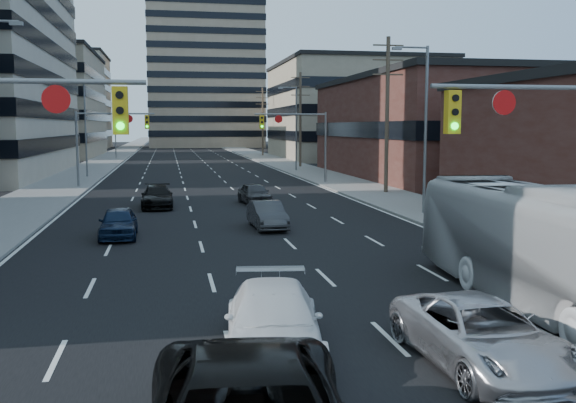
# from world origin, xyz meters

# --- Properties ---
(road_surface) EXTENTS (18.00, 300.00, 0.02)m
(road_surface) POSITION_xyz_m (0.00, 130.00, 0.01)
(road_surface) COLOR black
(road_surface) RESTS_ON ground
(sidewalk_left) EXTENTS (5.00, 300.00, 0.15)m
(sidewalk_left) POSITION_xyz_m (-11.50, 130.00, 0.07)
(sidewalk_left) COLOR slate
(sidewalk_left) RESTS_ON ground
(sidewalk_right) EXTENTS (5.00, 300.00, 0.15)m
(sidewalk_right) POSITION_xyz_m (11.50, 130.00, 0.07)
(sidewalk_right) COLOR slate
(sidewalk_right) RESTS_ON ground
(office_left_far) EXTENTS (20.00, 30.00, 16.00)m
(office_left_far) POSITION_xyz_m (-24.00, 100.00, 8.00)
(office_left_far) COLOR gray
(office_left_far) RESTS_ON ground
(storefront_right_mid) EXTENTS (20.00, 30.00, 9.00)m
(storefront_right_mid) POSITION_xyz_m (24.00, 50.00, 4.50)
(storefront_right_mid) COLOR #472119
(storefront_right_mid) RESTS_ON ground
(office_right_far) EXTENTS (22.00, 28.00, 14.00)m
(office_right_far) POSITION_xyz_m (25.00, 88.00, 7.00)
(office_right_far) COLOR gray
(office_right_far) RESTS_ON ground
(apartment_tower) EXTENTS (26.00, 26.00, 58.00)m
(apartment_tower) POSITION_xyz_m (6.00, 150.00, 29.00)
(apartment_tower) COLOR gray
(apartment_tower) RESTS_ON ground
(bg_block_left) EXTENTS (24.00, 24.00, 20.00)m
(bg_block_left) POSITION_xyz_m (-28.00, 140.00, 10.00)
(bg_block_left) COLOR #ADA089
(bg_block_left) RESTS_ON ground
(bg_block_right) EXTENTS (22.00, 22.00, 12.00)m
(bg_block_right) POSITION_xyz_m (32.00, 130.00, 6.00)
(bg_block_right) COLOR gray
(bg_block_right) RESTS_ON ground
(signal_near_right) EXTENTS (6.59, 0.33, 6.00)m
(signal_near_right) POSITION_xyz_m (7.45, 8.00, 4.33)
(signal_near_right) COLOR slate
(signal_near_right) RESTS_ON ground
(signal_far_left) EXTENTS (6.09, 0.33, 6.00)m
(signal_far_left) POSITION_xyz_m (-7.68, 45.00, 4.30)
(signal_far_left) COLOR slate
(signal_far_left) RESTS_ON ground
(signal_far_right) EXTENTS (6.09, 0.33, 6.00)m
(signal_far_right) POSITION_xyz_m (7.68, 45.00, 4.30)
(signal_far_right) COLOR slate
(signal_far_right) RESTS_ON ground
(utility_pole_block) EXTENTS (2.20, 0.28, 11.00)m
(utility_pole_block) POSITION_xyz_m (12.20, 36.00, 5.78)
(utility_pole_block) COLOR #4C3D2D
(utility_pole_block) RESTS_ON ground
(utility_pole_midblock) EXTENTS (2.20, 0.28, 11.00)m
(utility_pole_midblock) POSITION_xyz_m (12.20, 66.00, 5.78)
(utility_pole_midblock) COLOR #4C3D2D
(utility_pole_midblock) RESTS_ON ground
(utility_pole_distant) EXTENTS (2.20, 0.28, 11.00)m
(utility_pole_distant) POSITION_xyz_m (12.20, 96.00, 5.78)
(utility_pole_distant) COLOR #4C3D2D
(utility_pole_distant) RESTS_ON ground
(streetlight_left_mid) EXTENTS (2.03, 0.22, 9.00)m
(streetlight_left_mid) POSITION_xyz_m (-10.34, 55.00, 5.05)
(streetlight_left_mid) COLOR slate
(streetlight_left_mid) RESTS_ON ground
(streetlight_left_far) EXTENTS (2.03, 0.22, 9.00)m
(streetlight_left_far) POSITION_xyz_m (-10.34, 90.00, 5.05)
(streetlight_left_far) COLOR slate
(streetlight_left_far) RESTS_ON ground
(streetlight_right_near) EXTENTS (2.03, 0.22, 9.00)m
(streetlight_right_near) POSITION_xyz_m (10.34, 25.00, 5.05)
(streetlight_right_near) COLOR slate
(streetlight_right_near) RESTS_ON ground
(streetlight_right_far) EXTENTS (2.03, 0.22, 9.00)m
(streetlight_right_far) POSITION_xyz_m (10.34, 60.00, 5.05)
(streetlight_right_far) COLOR slate
(streetlight_right_far) RESTS_ON ground
(white_van) EXTENTS (2.63, 5.13, 1.42)m
(white_van) POSITION_xyz_m (-0.94, 5.52, 0.71)
(white_van) COLOR silver
(white_van) RESTS_ON ground
(silver_suv) EXTENTS (2.41, 4.92, 1.34)m
(silver_suv) POSITION_xyz_m (3.02, 4.05, 0.67)
(silver_suv) COLOR #A8A8AD
(silver_suv) RESTS_ON ground
(transit_bus) EXTENTS (3.26, 11.90, 3.28)m
(transit_bus) POSITION_xyz_m (6.72, 7.40, 1.64)
(transit_bus) COLOR #BDBDBD
(transit_bus) RESTS_ON ground
(sedan_blue) EXTENTS (1.62, 3.89, 1.32)m
(sedan_blue) POSITION_xyz_m (-5.20, 20.84, 0.66)
(sedan_blue) COLOR #0D1C36
(sedan_blue) RESTS_ON ground
(sedan_grey_center) EXTENTS (1.53, 3.95, 1.28)m
(sedan_grey_center) POSITION_xyz_m (1.51, 22.17, 0.64)
(sedan_grey_center) COLOR #353538
(sedan_grey_center) RESTS_ON ground
(sedan_black_far) EXTENTS (1.87, 4.51, 1.31)m
(sedan_black_far) POSITION_xyz_m (-3.71, 31.07, 0.65)
(sedan_black_far) COLOR black
(sedan_black_far) RESTS_ON ground
(sedan_grey_right) EXTENTS (1.98, 4.05, 1.33)m
(sedan_grey_right) POSITION_xyz_m (2.21, 31.77, 0.67)
(sedan_grey_right) COLOR #363639
(sedan_grey_right) RESTS_ON ground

